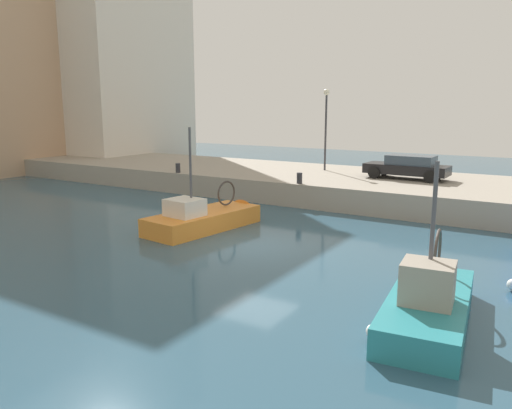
# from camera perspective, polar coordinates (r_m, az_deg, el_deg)

# --- Properties ---
(water_surface) EXTENTS (80.00, 80.00, 0.00)m
(water_surface) POSITION_cam_1_polar(r_m,az_deg,el_deg) (18.59, 0.05, -4.71)
(water_surface) COLOR #2D5166
(water_surface) RESTS_ON ground
(quay_wall) EXTENTS (9.00, 56.00, 1.20)m
(quay_wall) POSITION_cam_1_polar(r_m,az_deg,el_deg) (28.66, 12.28, 1.90)
(quay_wall) COLOR #9E9384
(quay_wall) RESTS_ON ground
(fishing_boat_orange) EXTENTS (6.17, 2.72, 5.13)m
(fishing_boat_orange) POSITION_cam_1_polar(r_m,az_deg,el_deg) (21.44, -5.31, -2.34)
(fishing_boat_orange) COLOR orange
(fishing_boat_orange) RESTS_ON ground
(fishing_boat_teal) EXTENTS (5.79, 2.27, 4.67)m
(fishing_boat_teal) POSITION_cam_1_polar(r_m,az_deg,el_deg) (13.25, 19.02, -11.49)
(fishing_boat_teal) COLOR teal
(fishing_boat_teal) RESTS_ON ground
(parked_car_black) EXTENTS (1.92, 4.39, 1.28)m
(parked_car_black) POSITION_cam_1_polar(r_m,az_deg,el_deg) (28.18, 16.81, 4.13)
(parked_car_black) COLOR black
(parked_car_black) RESTS_ON quay_wall
(mooring_bollard_mid) EXTENTS (0.28, 0.28, 0.55)m
(mooring_bollard_mid) POSITION_cam_1_polar(r_m,az_deg,el_deg) (25.53, 4.95, 2.99)
(mooring_bollard_mid) COLOR #2D2D33
(mooring_bollard_mid) RESTS_ON quay_wall
(mooring_bollard_north) EXTENTS (0.28, 0.28, 0.55)m
(mooring_bollard_north) POSITION_cam_1_polar(r_m,az_deg,el_deg) (29.98, -8.84, 4.12)
(mooring_bollard_north) COLOR #2D2D33
(mooring_bollard_north) RESTS_ON quay_wall
(quay_streetlamp) EXTENTS (0.36, 0.36, 4.83)m
(quay_streetlamp) POSITION_cam_1_polar(r_m,az_deg,el_deg) (30.88, 7.94, 9.89)
(quay_streetlamp) COLOR #38383D
(quay_streetlamp) RESTS_ON quay_wall
(waterfront_building_east_mid) EXTENTS (11.36, 8.52, 23.99)m
(waterfront_building_east_mid) POSITION_cam_1_polar(r_m,az_deg,el_deg) (46.42, -15.80, 19.36)
(waterfront_building_east_mid) COLOR silver
(waterfront_building_east_mid) RESTS_ON ground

